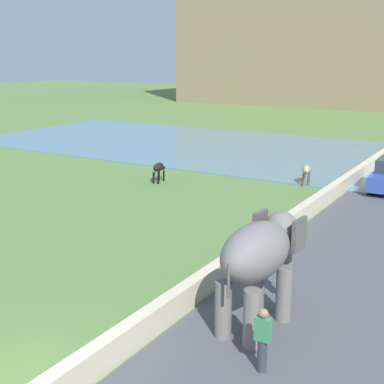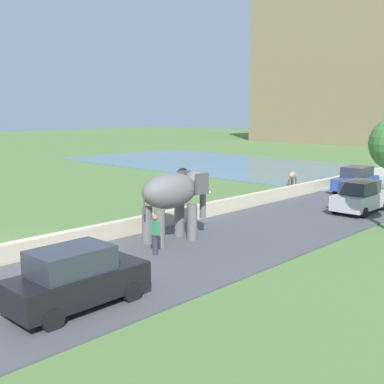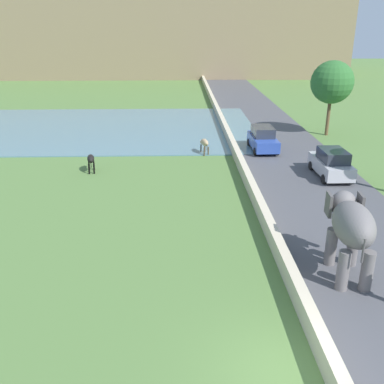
% 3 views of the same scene
% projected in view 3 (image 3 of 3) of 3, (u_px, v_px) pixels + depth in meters
% --- Properties ---
extents(ground_plane, '(220.00, 220.00, 0.00)m').
position_uv_depth(ground_plane, '(286.00, 376.00, 11.86)').
color(ground_plane, '#567A3D').
extents(road_surface, '(7.00, 120.00, 0.06)m').
position_uv_depth(road_surface, '(290.00, 159.00, 30.59)').
color(road_surface, '#4C4C51').
rests_on(road_surface, ground).
extents(barrier_wall, '(0.40, 110.00, 0.75)m').
position_uv_depth(barrier_wall, '(241.00, 163.00, 28.50)').
color(barrier_wall, beige).
rests_on(barrier_wall, ground).
extents(lake, '(36.00, 18.00, 0.08)m').
position_uv_depth(lake, '(57.00, 128.00, 39.44)').
color(lake, slate).
rests_on(lake, ground).
extents(elephant, '(1.62, 3.52, 2.99)m').
position_uv_depth(elephant, '(351.00, 227.00, 15.94)').
color(elephant, slate).
rests_on(elephant, ground).
extents(car_blue, '(1.88, 4.04, 1.80)m').
position_uv_depth(car_blue, '(263.00, 139.00, 32.42)').
color(car_blue, '#2D4CA8').
rests_on(car_blue, ground).
extents(car_silver, '(1.83, 4.02, 1.80)m').
position_uv_depth(car_silver, '(331.00, 163.00, 26.81)').
color(car_silver, '#B7B7BC').
rests_on(car_silver, ground).
extents(cow_tan, '(0.72, 1.42, 1.15)m').
position_uv_depth(cow_tan, '(204.00, 143.00, 31.54)').
color(cow_tan, tan).
rests_on(cow_tan, ground).
extents(cow_black, '(0.63, 1.42, 1.15)m').
position_uv_depth(cow_black, '(91.00, 159.00, 27.80)').
color(cow_black, black).
rests_on(cow_black, ground).
extents(tree_mid, '(3.51, 3.51, 6.21)m').
position_uv_depth(tree_mid, '(332.00, 82.00, 35.62)').
color(tree_mid, brown).
rests_on(tree_mid, ground).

